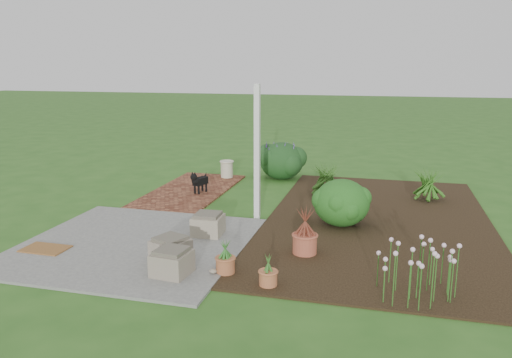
% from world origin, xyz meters
% --- Properties ---
extents(ground, '(80.00, 80.00, 0.00)m').
position_xyz_m(ground, '(0.00, 0.00, 0.00)').
color(ground, '#2C5E1D').
rests_on(ground, ground).
extents(concrete_patio, '(3.50, 3.50, 0.04)m').
position_xyz_m(concrete_patio, '(-1.25, -1.75, 0.02)').
color(concrete_patio, slate).
rests_on(concrete_patio, ground).
extents(brick_path, '(1.60, 3.50, 0.04)m').
position_xyz_m(brick_path, '(-1.70, 1.75, 0.02)').
color(brick_path, '#592C1C').
rests_on(brick_path, ground).
extents(garden_bed, '(4.00, 7.00, 0.03)m').
position_xyz_m(garden_bed, '(2.50, 0.50, 0.01)').
color(garden_bed, black).
rests_on(garden_bed, ground).
extents(veranda_post, '(0.10, 0.10, 2.50)m').
position_xyz_m(veranda_post, '(0.30, 0.10, 1.25)').
color(veranda_post, white).
rests_on(veranda_post, ground).
extents(stone_trough_near, '(0.51, 0.51, 0.31)m').
position_xyz_m(stone_trough_near, '(-0.16, -2.72, 0.20)').
color(stone_trough_near, '#766F58').
rests_on(stone_trough_near, concrete_patio).
extents(stone_trough_mid, '(0.60, 0.60, 0.31)m').
position_xyz_m(stone_trough_mid, '(-0.38, -2.27, 0.19)').
color(stone_trough_mid, '#746B59').
rests_on(stone_trough_mid, concrete_patio).
extents(stone_trough_far, '(0.50, 0.50, 0.32)m').
position_xyz_m(stone_trough_far, '(-0.25, -1.06, 0.20)').
color(stone_trough_far, gray).
rests_on(stone_trough_far, concrete_patio).
extents(coir_doormat, '(0.69, 0.45, 0.02)m').
position_xyz_m(coir_doormat, '(-2.44, -2.36, 0.05)').
color(coir_doormat, brown).
rests_on(coir_doormat, concrete_patio).
extents(black_dog, '(0.28, 0.53, 0.47)m').
position_xyz_m(black_dog, '(-1.40, 1.52, 0.32)').
color(black_dog, black).
rests_on(black_dog, brick_path).
extents(cream_ceramic_urn, '(0.37, 0.37, 0.41)m').
position_xyz_m(cream_ceramic_urn, '(-1.30, 3.21, 0.25)').
color(cream_ceramic_urn, beige).
rests_on(cream_ceramic_urn, brick_path).
extents(evergreen_shrub, '(1.12, 1.12, 0.85)m').
position_xyz_m(evergreen_shrub, '(1.85, 0.11, 0.45)').
color(evergreen_shrub, '#17400E').
rests_on(evergreen_shrub, garden_bed).
extents(agapanthus_clump_back, '(1.16, 1.16, 0.82)m').
position_xyz_m(agapanthus_clump_back, '(3.46, 2.22, 0.44)').
color(agapanthus_clump_back, '#14380E').
rests_on(agapanthus_clump_back, garden_bed).
extents(agapanthus_clump_front, '(1.19, 1.19, 0.86)m').
position_xyz_m(agapanthus_clump_front, '(1.35, 2.15, 0.46)').
color(agapanthus_clump_front, '#0B3D0C').
rests_on(agapanthus_clump_front, garden_bed).
extents(pink_flower_patch, '(1.43, 1.43, 0.70)m').
position_xyz_m(pink_flower_patch, '(3.02, -2.46, 0.38)').
color(pink_flower_patch, '#113D0F').
rests_on(pink_flower_patch, garden_bed).
extents(terracotta_pot_bronze, '(0.46, 0.46, 0.30)m').
position_xyz_m(terracotta_pot_bronze, '(1.46, -1.47, 0.18)').
color(terracotta_pot_bronze, '#AB5339').
rests_on(terracotta_pot_bronze, garden_bed).
extents(terracotta_pot_small_left, '(0.26, 0.26, 0.20)m').
position_xyz_m(terracotta_pot_small_left, '(1.18, -2.71, 0.13)').
color(terracotta_pot_small_left, '#B1643C').
rests_on(terracotta_pot_small_left, garden_bed).
extents(terracotta_pot_small_right, '(0.29, 0.29, 0.22)m').
position_xyz_m(terracotta_pot_small_right, '(0.52, -2.46, 0.14)').
color(terracotta_pot_small_right, '#A86038').
rests_on(terracotta_pot_small_right, garden_bed).
extents(purple_flowering_bush, '(1.38, 1.38, 0.94)m').
position_xyz_m(purple_flowering_bush, '(0.02, 3.64, 0.47)').
color(purple_flowering_bush, black).
rests_on(purple_flowering_bush, ground).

